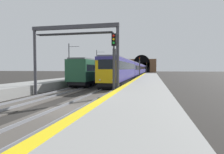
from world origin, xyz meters
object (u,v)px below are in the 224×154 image
train_adjacent_platform (110,70)px  railway_signal_mid (139,66)px  railway_signal_near (114,59)px  catenary_mast_far (69,62)px  catenary_mast_near (97,63)px  railway_signal_far (147,67)px  overhead_signal_gantry (74,42)px  train_main_approaching (136,69)px

train_adjacent_platform → railway_signal_mid: railway_signal_mid is taller
railway_signal_near → catenary_mast_far: catenary_mast_far is taller
railway_signal_near → catenary_mast_far: 22.58m
train_adjacent_platform → railway_signal_mid: size_ratio=7.10×
train_adjacent_platform → catenary_mast_near: size_ratio=4.90×
railway_signal_far → overhead_signal_gantry: bearing=-2.5°
railway_signal_mid → catenary_mast_far: 18.76m
catenary_mast_far → train_main_approaching: bearing=-22.8°
train_main_approaching → overhead_signal_gantry: bearing=-2.8°
catenary_mast_near → railway_signal_mid: bearing=-112.0°
railway_signal_near → catenary_mast_far: (18.67, 12.68, 0.46)m
train_adjacent_platform → railway_signal_far: size_ratio=6.61×
train_main_approaching → overhead_signal_gantry: size_ratio=9.45×
train_main_approaching → railway_signal_mid: size_ratio=14.75×
overhead_signal_gantry → catenary_mast_far: (18.08, 8.78, -1.20)m
train_adjacent_platform → catenary_mast_far: size_ratio=5.23×
catenary_mast_near → railway_signal_near: bearing=-161.4°
overhead_signal_gantry → catenary_mast_far: bearing=25.9°
train_adjacent_platform → catenary_mast_far: 9.40m
train_adjacent_platform → railway_signal_far: (65.38, -6.04, 1.28)m
train_main_approaching → catenary_mast_near: (-7.07, 10.92, 1.72)m
train_main_approaching → catenary_mast_near: bearing=-57.0°
catenary_mast_far → train_adjacent_platform: bearing=-45.7°
railway_signal_mid → catenary_mast_far: (-13.82, 12.68, 0.63)m
train_main_approaching → overhead_signal_gantry: (-44.10, 2.14, 2.65)m
catenary_mast_near → train_main_approaching: bearing=-57.1°
train_adjacent_platform → railway_signal_far: bearing=-5.6°
overhead_signal_gantry → railway_signal_near: bearing=-98.6°
catenary_mast_near → train_adjacent_platform: bearing=-152.0°
train_main_approaching → railway_signal_far: bearing=177.8°
train_main_approaching → catenary_mast_far: size_ratio=10.87×
train_main_approaching → catenary_mast_far: bearing=-22.8°
railway_signal_near → overhead_signal_gantry: size_ratio=0.65×
catenary_mast_near → catenary_mast_far: size_ratio=1.07×
train_main_approaching → railway_signal_mid: bearing=8.2°
railway_signal_near → catenary_mast_near: bearing=-161.4°
train_adjacent_platform → catenary_mast_near: catenary_mast_near is taller
train_main_approaching → catenary_mast_far: 28.25m
railway_signal_mid → railway_signal_far: (58.04, 0.00, 0.33)m
overhead_signal_gantry → catenary_mast_far: size_ratio=1.15×
railway_signal_near → railway_signal_mid: (32.49, 0.00, -0.17)m
train_main_approaching → catenary_mast_far: catenary_mast_far is taller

